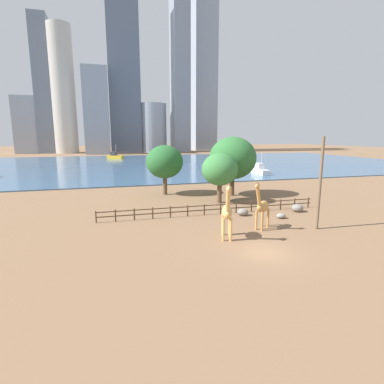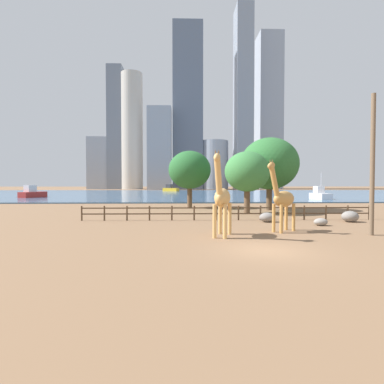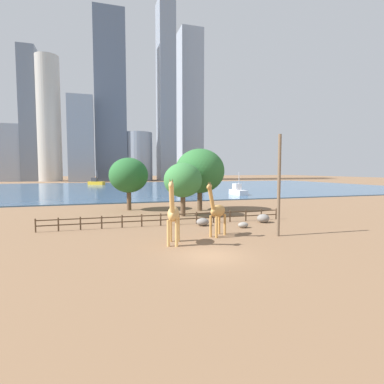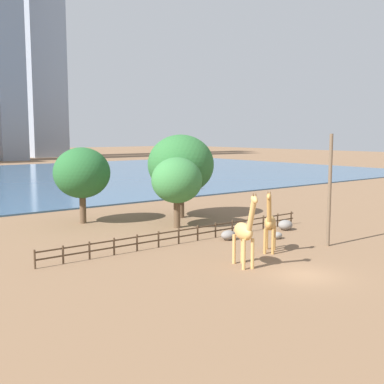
{
  "view_description": "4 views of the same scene",
  "coord_description": "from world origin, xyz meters",
  "px_view_note": "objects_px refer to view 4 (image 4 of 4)",
  "views": [
    {
      "loc": [
        -11.41,
        -19.79,
        8.97
      ],
      "look_at": [
        -2.25,
        13.16,
        2.55
      ],
      "focal_mm": 28.0,
      "sensor_mm": 36.0,
      "label": 1
    },
    {
      "loc": [
        -4.05,
        -14.53,
        3.31
      ],
      "look_at": [
        -3.15,
        16.22,
        2.4
      ],
      "focal_mm": 28.0,
      "sensor_mm": 36.0,
      "label": 2
    },
    {
      "loc": [
        -6.98,
        -18.77,
        5.85
      ],
      "look_at": [
        2.75,
        13.31,
        3.37
      ],
      "focal_mm": 28.0,
      "sensor_mm": 36.0,
      "label": 3
    },
    {
      "loc": [
        -23.97,
        -18.96,
        8.92
      ],
      "look_at": [
        0.86,
        12.74,
        4.05
      ],
      "focal_mm": 45.0,
      "sensor_mm": 36.0,
      "label": 4
    }
  ],
  "objects_px": {
    "giraffe_companion": "(244,232)",
    "boulder_by_pole": "(285,225)",
    "utility_pole": "(330,191)",
    "tree_right_tall": "(177,181)",
    "giraffe_tall": "(270,223)",
    "boulder_near_fence": "(228,235)",
    "tree_left_large": "(181,165)",
    "boat_sailboat": "(183,183)",
    "boulder_small": "(277,235)",
    "tree_center_broad": "(82,173)"
  },
  "relations": [
    {
      "from": "giraffe_companion",
      "to": "boulder_by_pole",
      "type": "height_order",
      "value": "giraffe_companion"
    },
    {
      "from": "utility_pole",
      "to": "tree_right_tall",
      "type": "height_order",
      "value": "utility_pole"
    },
    {
      "from": "giraffe_tall",
      "to": "giraffe_companion",
      "type": "bearing_deg",
      "value": -16.36
    },
    {
      "from": "boulder_near_fence",
      "to": "tree_left_large",
      "type": "relative_size",
      "value": 0.15
    },
    {
      "from": "utility_pole",
      "to": "boat_sailboat",
      "type": "xyz_separation_m",
      "value": [
        14.66,
        38.77,
        -3.41
      ]
    },
    {
      "from": "boulder_by_pole",
      "to": "boat_sailboat",
      "type": "bearing_deg",
      "value": 69.03
    },
    {
      "from": "boulder_by_pole",
      "to": "giraffe_tall",
      "type": "bearing_deg",
      "value": -146.61
    },
    {
      "from": "boulder_small",
      "to": "tree_right_tall",
      "type": "relative_size",
      "value": 0.16
    },
    {
      "from": "tree_left_large",
      "to": "tree_center_broad",
      "type": "bearing_deg",
      "value": 160.37
    },
    {
      "from": "boulder_near_fence",
      "to": "tree_right_tall",
      "type": "relative_size",
      "value": 0.2
    },
    {
      "from": "boulder_near_fence",
      "to": "boulder_by_pole",
      "type": "xyz_separation_m",
      "value": [
        7.07,
        -0.15,
        0.07
      ]
    },
    {
      "from": "tree_left_large",
      "to": "boat_sailboat",
      "type": "xyz_separation_m",
      "value": [
        16.06,
        20.94,
        -4.63
      ]
    },
    {
      "from": "giraffe_tall",
      "to": "boulder_near_fence",
      "type": "bearing_deg",
      "value": -132.57
    },
    {
      "from": "giraffe_tall",
      "to": "tree_right_tall",
      "type": "xyz_separation_m",
      "value": [
        0.17,
        12.09,
        2.28
      ]
    },
    {
      "from": "giraffe_tall",
      "to": "boat_sailboat",
      "type": "height_order",
      "value": "boat_sailboat"
    },
    {
      "from": "utility_pole",
      "to": "boat_sailboat",
      "type": "bearing_deg",
      "value": 69.28
    },
    {
      "from": "tree_left_large",
      "to": "boulder_by_pole",
      "type": "bearing_deg",
      "value": -72.27
    },
    {
      "from": "boulder_near_fence",
      "to": "boulder_small",
      "type": "distance_m",
      "value": 4.22
    },
    {
      "from": "tree_left_large",
      "to": "tree_center_broad",
      "type": "relative_size",
      "value": 1.16
    },
    {
      "from": "giraffe_tall",
      "to": "tree_right_tall",
      "type": "relative_size",
      "value": 0.72
    },
    {
      "from": "boulder_by_pole",
      "to": "tree_left_large",
      "type": "xyz_separation_m",
      "value": [
        -3.65,
        11.42,
        5.22
      ]
    },
    {
      "from": "utility_pole",
      "to": "boulder_small",
      "type": "height_order",
      "value": "utility_pole"
    },
    {
      "from": "tree_left_large",
      "to": "tree_center_broad",
      "type": "distance_m",
      "value": 10.33
    },
    {
      "from": "boulder_near_fence",
      "to": "tree_left_large",
      "type": "height_order",
      "value": "tree_left_large"
    },
    {
      "from": "tree_right_tall",
      "to": "tree_center_broad",
      "type": "bearing_deg",
      "value": 128.06
    },
    {
      "from": "boulder_by_pole",
      "to": "tree_right_tall",
      "type": "relative_size",
      "value": 0.21
    },
    {
      "from": "giraffe_companion",
      "to": "boulder_near_fence",
      "type": "distance_m",
      "value": 8.55
    },
    {
      "from": "boulder_small",
      "to": "tree_left_large",
      "type": "relative_size",
      "value": 0.12
    },
    {
      "from": "utility_pole",
      "to": "boulder_near_fence",
      "type": "bearing_deg",
      "value": 126.29
    },
    {
      "from": "boulder_small",
      "to": "tree_right_tall",
      "type": "xyz_separation_m",
      "value": [
        -3.8,
        9.26,
        4.24
      ]
    },
    {
      "from": "giraffe_companion",
      "to": "boat_sailboat",
      "type": "relative_size",
      "value": 0.91
    },
    {
      "from": "utility_pole",
      "to": "boulder_near_fence",
      "type": "height_order",
      "value": "utility_pole"
    },
    {
      "from": "giraffe_tall",
      "to": "boulder_small",
      "type": "bearing_deg",
      "value": 177.47
    },
    {
      "from": "boat_sailboat",
      "to": "tree_right_tall",
      "type": "bearing_deg",
      "value": -38.18
    },
    {
      "from": "giraffe_companion",
      "to": "tree_left_large",
      "type": "height_order",
      "value": "tree_left_large"
    },
    {
      "from": "giraffe_tall",
      "to": "tree_left_large",
      "type": "relative_size",
      "value": 0.55
    },
    {
      "from": "boulder_small",
      "to": "tree_left_large",
      "type": "height_order",
      "value": "tree_left_large"
    },
    {
      "from": "boulder_near_fence",
      "to": "boulder_small",
      "type": "relative_size",
      "value": 1.23
    },
    {
      "from": "giraffe_companion",
      "to": "utility_pole",
      "type": "xyz_separation_m",
      "value": [
        9.58,
        0.25,
        2.05
      ]
    },
    {
      "from": "giraffe_companion",
      "to": "tree_right_tall",
      "type": "xyz_separation_m",
      "value": [
        4.52,
        13.82,
        2.11
      ]
    },
    {
      "from": "utility_pole",
      "to": "tree_left_large",
      "type": "height_order",
      "value": "utility_pole"
    },
    {
      "from": "giraffe_tall",
      "to": "giraffe_companion",
      "type": "distance_m",
      "value": 4.69
    },
    {
      "from": "utility_pole",
      "to": "boulder_near_fence",
      "type": "xyz_separation_m",
      "value": [
        -4.81,
        6.56,
        -4.07
      ]
    },
    {
      "from": "boulder_small",
      "to": "tree_center_broad",
      "type": "distance_m",
      "value": 20.21
    },
    {
      "from": "utility_pole",
      "to": "tree_right_tall",
      "type": "relative_size",
      "value": 1.33
    },
    {
      "from": "boulder_by_pole",
      "to": "tree_left_large",
      "type": "bearing_deg",
      "value": 107.73
    },
    {
      "from": "giraffe_tall",
      "to": "boat_sailboat",
      "type": "distance_m",
      "value": 42.28
    },
    {
      "from": "boulder_near_fence",
      "to": "tree_center_broad",
      "type": "relative_size",
      "value": 0.17
    },
    {
      "from": "boulder_small",
      "to": "boat_sailboat",
      "type": "xyz_separation_m",
      "value": [
        15.91,
        34.47,
        0.77
      ]
    },
    {
      "from": "boulder_small",
      "to": "tree_right_tall",
      "type": "distance_m",
      "value": 10.87
    }
  ]
}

